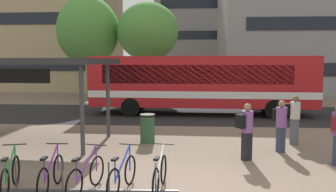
% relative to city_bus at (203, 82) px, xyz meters
% --- Properties ---
extents(ground, '(200.00, 200.00, 0.00)m').
position_rel_city_bus_xyz_m(ground, '(-1.04, -11.42, -1.78)').
color(ground, '#7A6656').
extents(bus_lane_asphalt, '(80.00, 7.20, 0.01)m').
position_rel_city_bus_xyz_m(bus_lane_asphalt, '(-1.04, 0.00, -1.77)').
color(bus_lane_asphalt, '#232326').
rests_on(bus_lane_asphalt, ground).
extents(city_bus, '(12.10, 2.98, 3.20)m').
position_rel_city_bus_xyz_m(city_bus, '(0.00, 0.00, 0.00)').
color(city_bus, red).
rests_on(city_bus, ground).
extents(bike_rack, '(4.20, 0.26, 0.70)m').
position_rel_city_bus_xyz_m(bike_rack, '(-2.96, -11.62, -1.69)').
color(bike_rack, '#47474C').
rests_on(bike_rack, ground).
extents(parked_bicycle_green_0, '(0.64, 1.67, 0.99)m').
position_rel_city_bus_xyz_m(parked_bicycle_green_0, '(-4.62, -11.77, -1.39)').
color(parked_bicycle_green_0, black).
rests_on(parked_bicycle_green_0, ground).
extents(parked_bicycle_purple_1, '(0.52, 1.72, 0.99)m').
position_rel_city_bus_xyz_m(parked_bicycle_purple_1, '(-3.75, -11.64, -1.39)').
color(parked_bicycle_purple_1, black).
rests_on(parked_bicycle_purple_1, ground).
extents(parked_bicycle_purple_2, '(0.54, 1.70, 0.99)m').
position_rel_city_bus_xyz_m(parked_bicycle_purple_2, '(-2.93, -11.67, -1.39)').
color(parked_bicycle_purple_2, black).
rests_on(parked_bicycle_purple_2, ground).
extents(parked_bicycle_blue_3, '(0.52, 1.71, 0.99)m').
position_rel_city_bus_xyz_m(parked_bicycle_blue_3, '(-2.14, -11.58, -1.39)').
color(parked_bicycle_blue_3, black).
rests_on(parked_bicycle_blue_3, ground).
extents(parked_bicycle_white_4, '(0.52, 1.72, 0.99)m').
position_rel_city_bus_xyz_m(parked_bicycle_white_4, '(-1.30, -11.49, -1.39)').
color(parked_bicycle_white_4, black).
rests_on(parked_bicycle_white_4, ground).
extents(transit_shelter, '(6.29, 3.84, 3.03)m').
position_rel_city_bus_xyz_m(transit_shelter, '(-6.56, -7.15, 1.07)').
color(transit_shelter, '#38383D').
rests_on(transit_shelter, ground).
extents(commuter_black_pack_0, '(0.43, 0.58, 1.68)m').
position_rel_city_bus_xyz_m(commuter_black_pack_0, '(2.27, -7.78, -0.81)').
color(commuter_black_pack_0, '#2D3851').
rests_on(commuter_black_pack_0, ground).
extents(commuter_black_pack_1, '(0.61, 0.53, 1.73)m').
position_rel_city_bus_xyz_m(commuter_black_pack_1, '(3.00, -6.71, -0.77)').
color(commuter_black_pack_1, '#565660').
rests_on(commuter_black_pack_1, ground).
extents(commuter_black_pack_4, '(0.61, 0.54, 1.69)m').
position_rel_city_bus_xyz_m(commuter_black_pack_4, '(1.01, -8.83, -0.80)').
color(commuter_black_pack_4, black).
rests_on(commuter_black_pack_4, ground).
extents(trash_bin, '(0.55, 0.55, 1.03)m').
position_rel_city_bus_xyz_m(trash_bin, '(-2.19, -6.79, -1.26)').
color(trash_bin, '#284C2D').
rests_on(trash_bin, ground).
extents(street_tree_0, '(4.77, 4.77, 7.91)m').
position_rel_city_bus_xyz_m(street_tree_0, '(-8.64, 7.57, 3.49)').
color(street_tree_0, brown).
rests_on(street_tree_0, ground).
extents(street_tree_1, '(4.57, 4.57, 7.33)m').
position_rel_city_bus_xyz_m(street_tree_1, '(-3.91, 7.03, 3.36)').
color(street_tree_1, brown).
rests_on(street_tree_1, ground).
extents(building_left_wing, '(22.95, 11.22, 17.17)m').
position_rel_city_bus_xyz_m(building_left_wing, '(-20.57, 18.05, 6.81)').
color(building_left_wing, tan).
rests_on(building_left_wing, ground).
extents(building_centre_block, '(14.57, 10.29, 15.64)m').
position_rel_city_bus_xyz_m(building_centre_block, '(1.79, 30.86, 6.05)').
color(building_centre_block, gray).
rests_on(building_centre_block, ground).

